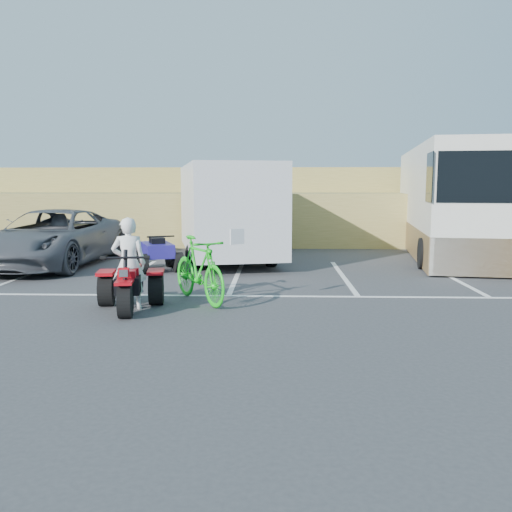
{
  "coord_description": "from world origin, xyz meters",
  "views": [
    {
      "loc": [
        0.98,
        -8.68,
        2.29
      ],
      "look_at": [
        0.62,
        1.21,
        1.0
      ],
      "focal_mm": 38.0,
      "sensor_mm": 36.0,
      "label": 1
    }
  ],
  "objects_px": {
    "red_trike_atv": "(129,310)",
    "grey_pickup": "(52,238)",
    "cargo_trailer": "(227,209)",
    "quad_atv_blue": "(158,270)",
    "quad_atv_green": "(212,261)",
    "rv_motorhome": "(449,210)",
    "rider": "(129,263)",
    "green_dirt_bike": "(199,269)"
  },
  "relations": [
    {
      "from": "rider",
      "to": "grey_pickup",
      "type": "height_order",
      "value": "rider"
    },
    {
      "from": "green_dirt_bike",
      "to": "rv_motorhome",
      "type": "relative_size",
      "value": 0.22
    },
    {
      "from": "red_trike_atv",
      "to": "grey_pickup",
      "type": "bearing_deg",
      "value": 114.66
    },
    {
      "from": "rider",
      "to": "rv_motorhome",
      "type": "bearing_deg",
      "value": -144.62
    },
    {
      "from": "rv_motorhome",
      "to": "quad_atv_blue",
      "type": "distance_m",
      "value": 9.77
    },
    {
      "from": "rider",
      "to": "quad_atv_blue",
      "type": "height_order",
      "value": "rider"
    },
    {
      "from": "grey_pickup",
      "to": "cargo_trailer",
      "type": "bearing_deg",
      "value": 19.07
    },
    {
      "from": "red_trike_atv",
      "to": "rv_motorhome",
      "type": "xyz_separation_m",
      "value": [
        8.42,
        8.44,
        1.5
      ]
    },
    {
      "from": "grey_pickup",
      "to": "quad_atv_green",
      "type": "relative_size",
      "value": 3.69
    },
    {
      "from": "red_trike_atv",
      "to": "quad_atv_green",
      "type": "relative_size",
      "value": 1.06
    },
    {
      "from": "rider",
      "to": "grey_pickup",
      "type": "distance_m",
      "value": 6.52
    },
    {
      "from": "grey_pickup",
      "to": "cargo_trailer",
      "type": "xyz_separation_m",
      "value": [
        4.91,
        1.41,
        0.77
      ]
    },
    {
      "from": "rv_motorhome",
      "to": "quad_atv_blue",
      "type": "relative_size",
      "value": 6.42
    },
    {
      "from": "red_trike_atv",
      "to": "rv_motorhome",
      "type": "distance_m",
      "value": 12.02
    },
    {
      "from": "red_trike_atv",
      "to": "green_dirt_bike",
      "type": "relative_size",
      "value": 0.77
    },
    {
      "from": "grey_pickup",
      "to": "quad_atv_green",
      "type": "distance_m",
      "value": 4.67
    },
    {
      "from": "green_dirt_bike",
      "to": "quad_atv_blue",
      "type": "xyz_separation_m",
      "value": [
        -1.7,
        3.99,
        -0.65
      ]
    },
    {
      "from": "grey_pickup",
      "to": "rv_motorhome",
      "type": "relative_size",
      "value": 0.59
    },
    {
      "from": "quad_atv_green",
      "to": "grey_pickup",
      "type": "bearing_deg",
      "value": -155.72
    },
    {
      "from": "rider",
      "to": "quad_atv_blue",
      "type": "xyz_separation_m",
      "value": [
        -0.49,
        4.64,
        -0.86
      ]
    },
    {
      "from": "cargo_trailer",
      "to": "rv_motorhome",
      "type": "distance_m",
      "value": 7.37
    },
    {
      "from": "rv_motorhome",
      "to": "quad_atv_blue",
      "type": "xyz_separation_m",
      "value": [
        -8.94,
        -3.66,
        -1.5
      ]
    },
    {
      "from": "rider",
      "to": "quad_atv_green",
      "type": "bearing_deg",
      "value": -105.68
    },
    {
      "from": "rv_motorhome",
      "to": "grey_pickup",
      "type": "bearing_deg",
      "value": -158.3
    },
    {
      "from": "grey_pickup",
      "to": "quad_atv_blue",
      "type": "distance_m",
      "value": 3.37
    },
    {
      "from": "red_trike_atv",
      "to": "cargo_trailer",
      "type": "distance_m",
      "value": 7.22
    },
    {
      "from": "cargo_trailer",
      "to": "quad_atv_green",
      "type": "relative_size",
      "value": 4.23
    },
    {
      "from": "quad_atv_green",
      "to": "cargo_trailer",
      "type": "bearing_deg",
      "value": 31.95
    },
    {
      "from": "grey_pickup",
      "to": "quad_atv_blue",
      "type": "bearing_deg",
      "value": -10.16
    },
    {
      "from": "cargo_trailer",
      "to": "rv_motorhome",
      "type": "bearing_deg",
      "value": -0.95
    },
    {
      "from": "red_trike_atv",
      "to": "quad_atv_green",
      "type": "bearing_deg",
      "value": 74.66
    },
    {
      "from": "quad_atv_green",
      "to": "quad_atv_blue",
      "type": "bearing_deg",
      "value": -113.56
    },
    {
      "from": "cargo_trailer",
      "to": "rv_motorhome",
      "type": "relative_size",
      "value": 0.67
    },
    {
      "from": "rider",
      "to": "grey_pickup",
      "type": "xyz_separation_m",
      "value": [
        -3.68,
        5.39,
        -0.05
      ]
    },
    {
      "from": "red_trike_atv",
      "to": "grey_pickup",
      "type": "xyz_separation_m",
      "value": [
        -3.7,
        5.53,
        0.8
      ]
    },
    {
      "from": "quad_atv_blue",
      "to": "quad_atv_green",
      "type": "relative_size",
      "value": 0.98
    },
    {
      "from": "green_dirt_bike",
      "to": "grey_pickup",
      "type": "height_order",
      "value": "grey_pickup"
    },
    {
      "from": "cargo_trailer",
      "to": "grey_pickup",
      "type": "bearing_deg",
      "value": -176.69
    },
    {
      "from": "green_dirt_bike",
      "to": "cargo_trailer",
      "type": "xyz_separation_m",
      "value": [
        0.02,
        6.14,
        0.93
      ]
    },
    {
      "from": "cargo_trailer",
      "to": "quad_atv_blue",
      "type": "height_order",
      "value": "cargo_trailer"
    },
    {
      "from": "green_dirt_bike",
      "to": "quad_atv_blue",
      "type": "height_order",
      "value": "green_dirt_bike"
    },
    {
      "from": "grey_pickup",
      "to": "cargo_trailer",
      "type": "relative_size",
      "value": 0.87
    }
  ]
}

